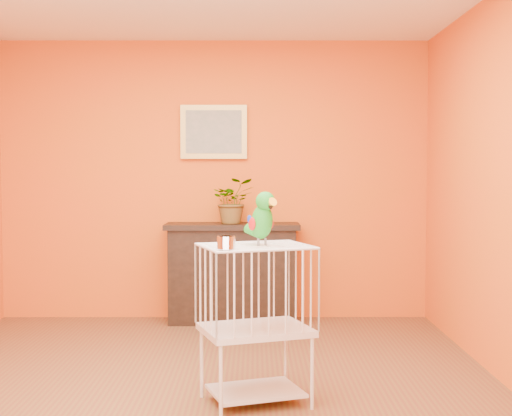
{
  "coord_description": "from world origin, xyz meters",
  "views": [
    {
      "loc": [
        0.38,
        -4.44,
        1.39
      ],
      "look_at": [
        0.39,
        -0.28,
        1.17
      ],
      "focal_mm": 50.0,
      "sensor_mm": 36.0,
      "label": 1
    }
  ],
  "objects": [
    {
      "name": "ground",
      "position": [
        0.0,
        0.0,
        0.0
      ],
      "size": [
        4.5,
        4.5,
        0.0
      ],
      "primitive_type": "plane",
      "color": "brown",
      "rests_on": "ground"
    },
    {
      "name": "room_shell",
      "position": [
        0.0,
        0.0,
        1.58
      ],
      "size": [
        4.5,
        4.5,
        4.5
      ],
      "color": "#DF4F14",
      "rests_on": "ground"
    },
    {
      "name": "console_cabinet",
      "position": [
        0.18,
        2.04,
        0.45
      ],
      "size": [
        1.22,
        0.44,
        0.91
      ],
      "color": "black",
      "rests_on": "ground"
    },
    {
      "name": "potted_plant",
      "position": [
        0.18,
        2.08,
        1.07
      ],
      "size": [
        0.45,
        0.49,
        0.32
      ],
      "primitive_type": "imported",
      "rotation": [
        0.0,
        0.0,
        0.22
      ],
      "color": "#26722D",
      "rests_on": "console_cabinet"
    },
    {
      "name": "framed_picture",
      "position": [
        0.0,
        2.22,
        1.75
      ],
      "size": [
        0.62,
        0.04,
        0.5
      ],
      "color": "#B48F40",
      "rests_on": "room_shell"
    },
    {
      "name": "birdcage",
      "position": [
        0.39,
        -0.26,
        0.49
      ],
      "size": [
        0.73,
        0.64,
        0.95
      ],
      "rotation": [
        0.0,
        0.0,
        0.33
      ],
      "color": "silver",
      "rests_on": "ground"
    },
    {
      "name": "feed_cup",
      "position": [
        0.22,
        -0.49,
        0.99
      ],
      "size": [
        0.1,
        0.1,
        0.07
      ],
      "primitive_type": "cylinder",
      "color": "silver",
      "rests_on": "birdcage"
    },
    {
      "name": "parrot",
      "position": [
        0.42,
        -0.26,
        1.11
      ],
      "size": [
        0.22,
        0.27,
        0.32
      ],
      "rotation": [
        0.0,
        0.0,
        0.58
      ],
      "color": "#59544C",
      "rests_on": "birdcage"
    }
  ]
}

